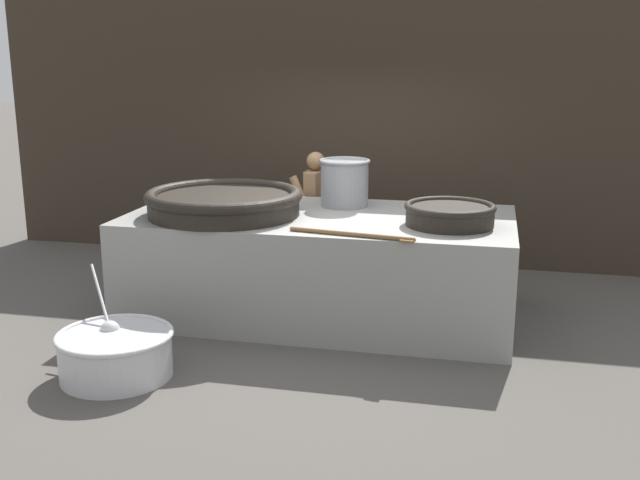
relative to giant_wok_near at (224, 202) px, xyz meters
The scene contains 9 objects.
ground_plane 1.51m from the giant_wok_near, 13.51° to the left, with size 60.00×60.00×0.00m, color #56514C.
back_wall 2.68m from the giant_wok_near, 69.49° to the left, with size 9.58×0.24×3.29m, color #382D23.
hearth_platform 1.15m from the giant_wok_near, 13.51° to the left, with size 3.79×1.86×1.03m.
giant_wok_near is the anchor object (origin of this frame).
giant_wok_far 2.20m from the giant_wok_near, ahead, with size 0.85×0.85×0.21m.
stock_pot 1.30m from the giant_wok_near, 34.08° to the left, with size 0.53×0.53×0.49m.
stirring_paddle 1.58m from the giant_wok_near, 23.05° to the right, with size 1.14×0.24×0.04m.
cook 1.60m from the giant_wok_near, 68.13° to the left, with size 0.37×0.56×1.50m.
prep_bowl_vegetables 1.94m from the giant_wok_near, 102.44° to the right, with size 0.99×1.06×0.77m.
Camera 1 is at (1.62, -7.07, 2.57)m, focal length 42.00 mm.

